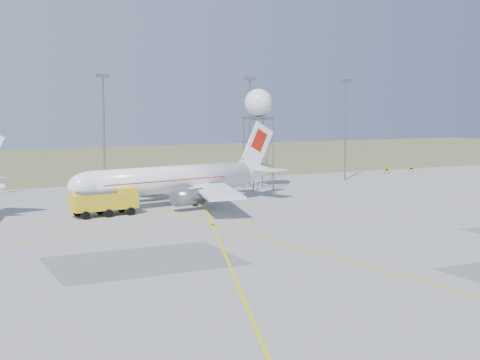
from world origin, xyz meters
name	(u,v)px	position (x,y,z in m)	size (l,w,h in m)	color
ground	(407,272)	(0.00, 0.00, 0.00)	(400.00, 400.00, 0.00)	#9E9E98
grass_strip	(70,161)	(0.00, 140.00, 0.01)	(400.00, 120.00, 0.03)	#566236
mast_b	(104,124)	(-10.00, 66.00, 12.07)	(2.20, 0.50, 20.50)	slate
mast_c	(250,122)	(18.00, 66.00, 12.07)	(2.20, 0.50, 20.50)	slate
mast_d	(346,121)	(40.00, 66.00, 12.07)	(2.20, 0.50, 20.50)	slate
taxi_sign_near	(387,170)	(55.60, 72.00, 0.89)	(1.60, 0.17, 1.20)	black
taxi_sign_far	(411,169)	(62.60, 72.00, 0.89)	(1.60, 0.17, 1.20)	black
airliner_main	(176,180)	(-3.53, 48.82, 3.85)	(36.80, 35.26, 12.57)	white
radar_tower	(258,133)	(16.97, 60.63, 10.21)	(5.03, 5.03, 18.19)	slate
fire_truck	(106,203)	(-16.00, 43.44, 1.76)	(9.46, 4.59, 3.66)	gold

